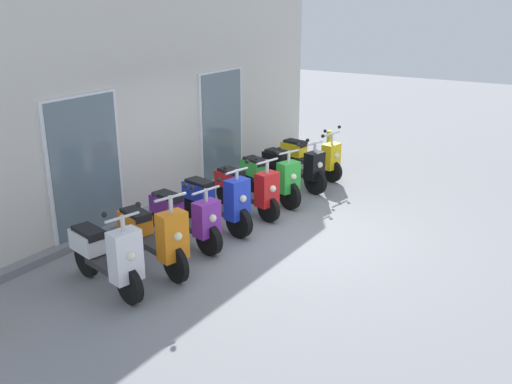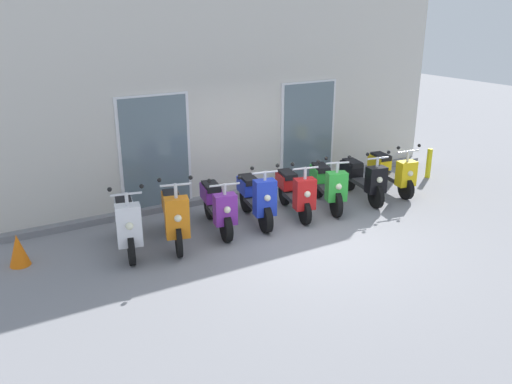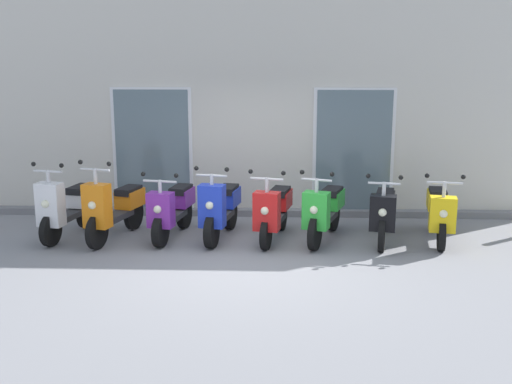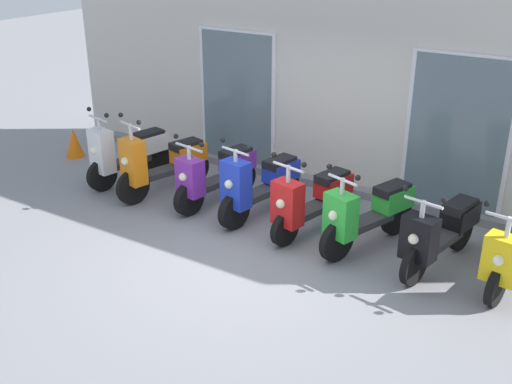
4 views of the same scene
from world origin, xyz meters
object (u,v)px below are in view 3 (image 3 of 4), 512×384
object	(u,v)px
scooter_orange	(114,207)
scooter_yellow	(439,211)
scooter_red	(274,210)
scooter_purple	(172,209)
scooter_blue	(221,208)
scooter_black	(384,212)
scooter_white	(67,206)
scooter_green	(325,210)

from	to	relation	value
scooter_orange	scooter_yellow	world-z (taller)	scooter_orange
scooter_red	scooter_purple	bearing A→B (deg)	176.79
scooter_blue	scooter_black	distance (m)	2.56
scooter_white	scooter_yellow	xyz separation A→B (m)	(5.88, 0.05, -0.04)
scooter_red	scooter_white	bearing A→B (deg)	179.62
scooter_white	scooter_green	distance (m)	4.09
scooter_white	scooter_red	world-z (taller)	scooter_white
scooter_purple	scooter_blue	bearing A→B (deg)	-3.58
scooter_blue	scooter_black	xyz separation A→B (m)	(2.56, -0.02, -0.02)
scooter_black	scooter_yellow	world-z (taller)	same
scooter_orange	scooter_red	size ratio (longest dim) A/B	1.06
scooter_white	scooter_purple	world-z (taller)	scooter_white
scooter_black	scooter_blue	bearing A→B (deg)	179.53
scooter_orange	scooter_red	world-z (taller)	scooter_orange
scooter_purple	scooter_red	world-z (taller)	scooter_red
scooter_red	scooter_green	world-z (taller)	scooter_red
scooter_orange	scooter_black	bearing A→B (deg)	1.30
scooter_black	scooter_yellow	size ratio (longest dim) A/B	1.04
scooter_orange	scooter_blue	size ratio (longest dim) A/B	1.03
scooter_white	scooter_orange	xyz separation A→B (m)	(0.79, -0.10, 0.01)
scooter_white	scooter_purple	bearing A→B (deg)	2.36
scooter_purple	scooter_yellow	world-z (taller)	scooter_yellow
scooter_red	scooter_black	bearing A→B (deg)	0.72
scooter_purple	scooter_blue	size ratio (longest dim) A/B	1.00
scooter_white	scooter_blue	size ratio (longest dim) A/B	0.98
scooter_green	scooter_yellow	bearing A→B (deg)	1.90
scooter_purple	scooter_green	bearing A→B (deg)	-1.81
scooter_yellow	scooter_white	bearing A→B (deg)	-179.49
scooter_white	scooter_purple	distance (m)	1.68
scooter_blue	scooter_green	xyz separation A→B (m)	(1.64, -0.03, -0.01)
scooter_green	scooter_yellow	world-z (taller)	scooter_green
scooter_purple	scooter_yellow	size ratio (longest dim) A/B	1.00
scooter_orange	scooter_blue	xyz separation A→B (m)	(1.67, 0.12, -0.03)
scooter_purple	scooter_red	xyz separation A→B (m)	(1.62, -0.09, 0.02)
scooter_red	scooter_green	distance (m)	0.80
scooter_blue	scooter_red	size ratio (longest dim) A/B	1.04
scooter_purple	scooter_yellow	bearing A→B (deg)	-0.23
scooter_green	scooter_white	bearing A→B (deg)	179.90
scooter_white	scooter_black	world-z (taller)	scooter_white
scooter_blue	scooter_yellow	world-z (taller)	scooter_blue
scooter_black	scooter_orange	bearing A→B (deg)	-178.70
scooter_purple	scooter_red	distance (m)	1.62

